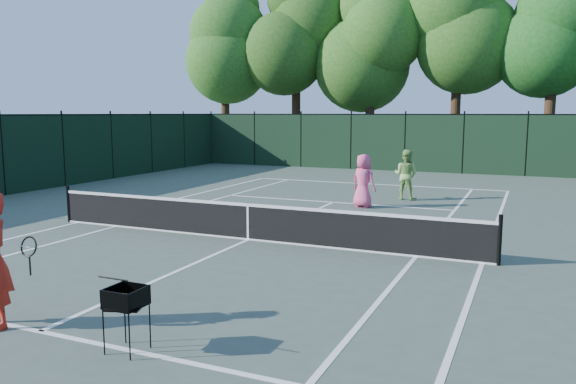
% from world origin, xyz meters
% --- Properties ---
extents(ground, '(90.00, 90.00, 0.00)m').
position_xyz_m(ground, '(0.00, 0.00, 0.00)').
color(ground, '#404E43').
rests_on(ground, ground).
extents(sideline_doubles_left, '(0.10, 23.77, 0.01)m').
position_xyz_m(sideline_doubles_left, '(-5.49, 0.00, 0.00)').
color(sideline_doubles_left, white).
rests_on(sideline_doubles_left, ground).
extents(sideline_doubles_right, '(0.10, 23.77, 0.01)m').
position_xyz_m(sideline_doubles_right, '(5.49, 0.00, 0.00)').
color(sideline_doubles_right, white).
rests_on(sideline_doubles_right, ground).
extents(sideline_singles_left, '(0.10, 23.77, 0.01)m').
position_xyz_m(sideline_singles_left, '(-4.12, 0.00, 0.00)').
color(sideline_singles_left, white).
rests_on(sideline_singles_left, ground).
extents(sideline_singles_right, '(0.10, 23.77, 0.01)m').
position_xyz_m(sideline_singles_right, '(4.12, 0.00, 0.00)').
color(sideline_singles_right, white).
rests_on(sideline_singles_right, ground).
extents(baseline_far, '(10.97, 0.10, 0.01)m').
position_xyz_m(baseline_far, '(0.00, 11.88, 0.00)').
color(baseline_far, white).
rests_on(baseline_far, ground).
extents(service_line_near, '(8.23, 0.10, 0.01)m').
position_xyz_m(service_line_near, '(0.00, -6.40, 0.00)').
color(service_line_near, white).
rests_on(service_line_near, ground).
extents(service_line_far, '(8.23, 0.10, 0.01)m').
position_xyz_m(service_line_far, '(0.00, 6.40, 0.00)').
color(service_line_far, white).
rests_on(service_line_far, ground).
extents(center_service_line, '(0.10, 12.80, 0.01)m').
position_xyz_m(center_service_line, '(0.00, 0.00, 0.00)').
color(center_service_line, white).
rests_on(center_service_line, ground).
extents(tennis_net, '(11.69, 0.09, 1.06)m').
position_xyz_m(tennis_net, '(0.00, 0.00, 0.48)').
color(tennis_net, black).
rests_on(tennis_net, ground).
extents(fence_far, '(24.00, 0.05, 3.00)m').
position_xyz_m(fence_far, '(0.00, 18.00, 1.50)').
color(fence_far, black).
rests_on(fence_far, ground).
extents(tree_0, '(6.40, 6.40, 13.14)m').
position_xyz_m(tree_0, '(-13.00, 21.50, 8.16)').
color(tree_0, black).
rests_on(tree_0, ground).
extents(tree_1, '(6.80, 6.80, 13.98)m').
position_xyz_m(tree_1, '(-8.00, 22.00, 8.69)').
color(tree_1, black).
rests_on(tree_1, ground).
extents(tree_2, '(6.00, 6.00, 12.40)m').
position_xyz_m(tree_2, '(-3.00, 21.80, 7.73)').
color(tree_2, black).
rests_on(tree_2, ground).
extents(tree_3, '(7.00, 7.00, 14.45)m').
position_xyz_m(tree_3, '(2.00, 22.30, 9.01)').
color(tree_3, black).
rests_on(tree_3, ground).
extents(tree_4, '(6.20, 6.20, 12.97)m').
position_xyz_m(tree_4, '(7.00, 21.60, 8.14)').
color(tree_4, black).
rests_on(tree_4, ground).
extents(player_pink, '(1.00, 0.83, 1.77)m').
position_xyz_m(player_pink, '(1.24, 5.83, 0.88)').
color(player_pink, '#E25080').
rests_on(player_pink, ground).
extents(player_green, '(0.99, 0.83, 1.80)m').
position_xyz_m(player_green, '(2.16, 8.09, 0.90)').
color(player_green, '#8BBA5D').
rests_on(player_green, ground).
extents(ball_hopper, '(0.57, 0.57, 0.87)m').
position_xyz_m(ball_hopper, '(1.59, -6.43, 0.73)').
color(ball_hopper, black).
rests_on(ball_hopper, ground).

